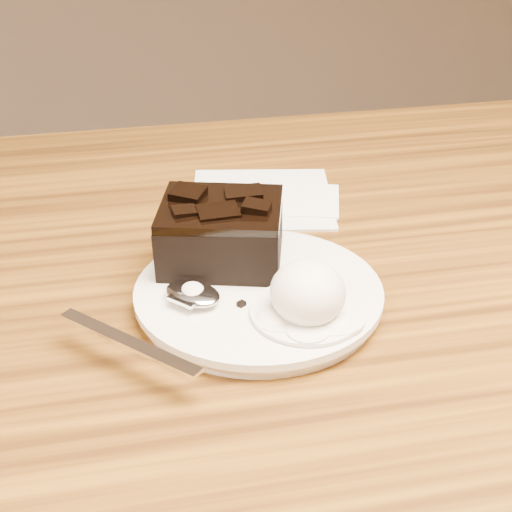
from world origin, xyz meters
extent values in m
cylinder|color=white|center=(-0.11, -0.03, 0.76)|extent=(0.20, 0.20, 0.02)
cube|color=black|center=(-0.13, 0.02, 0.79)|extent=(0.12, 0.11, 0.05)
ellipsoid|color=white|center=(-0.08, -0.07, 0.79)|extent=(0.06, 0.06, 0.05)
cylinder|color=white|center=(-0.08, -0.07, 0.77)|extent=(0.09, 0.09, 0.00)
cube|color=white|center=(-0.06, 0.16, 0.75)|extent=(0.16, 0.16, 0.01)
cube|color=black|center=(-0.12, -0.05, 0.77)|extent=(0.01, 0.01, 0.00)
cube|color=black|center=(-0.05, -0.04, 0.77)|extent=(0.01, 0.01, 0.00)
camera|label=1|loc=(-0.21, -0.53, 1.09)|focal=53.85mm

